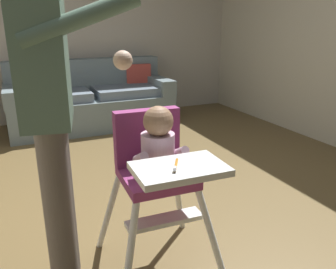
# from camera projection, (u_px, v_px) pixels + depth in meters

# --- Properties ---
(ground) EXTENTS (6.17, 7.20, 0.10)m
(ground) POSITION_uv_depth(u_px,v_px,m) (158.00, 209.00, 2.60)
(ground) COLOR brown
(wall_far) EXTENTS (5.37, 0.06, 2.70)m
(wall_far) POSITION_uv_depth(u_px,v_px,m) (78.00, 20.00, 4.63)
(wall_far) COLOR beige
(wall_far) RESTS_ON ground
(couch) EXTENTS (2.06, 0.86, 0.86)m
(couch) POSITION_uv_depth(u_px,v_px,m) (92.00, 101.00, 4.50)
(couch) COLOR slate
(couch) RESTS_ON ground
(high_chair) EXTENTS (0.63, 0.74, 0.93)m
(high_chair) POSITION_uv_depth(u_px,v_px,m) (157.00, 161.00, 1.75)
(high_chair) COLOR white
(high_chair) RESTS_ON ground
(adult_standing) EXTENTS (0.51, 0.56, 1.64)m
(adult_standing) POSITION_uv_depth(u_px,v_px,m) (50.00, 109.00, 1.55)
(adult_standing) COLOR #635C55
(adult_standing) RESTS_ON ground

